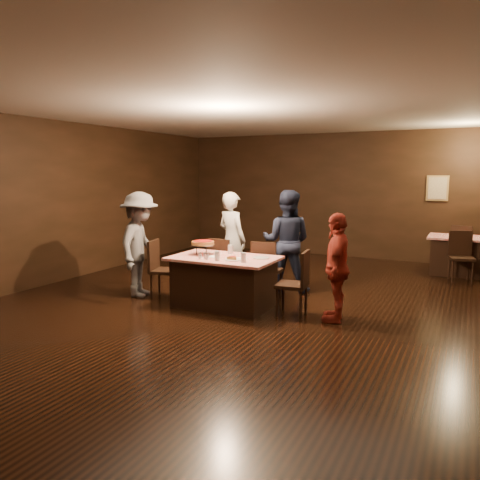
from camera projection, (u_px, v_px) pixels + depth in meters
The scene contains 22 objects.
room at pixel (254, 166), 6.87m from camera, with size 10.00×10.04×3.02m.
main_table at pixel (224, 282), 7.16m from camera, with size 1.60×1.00×0.77m, color red.
back_table at pixel (462, 256), 9.40m from camera, with size 1.30×0.90×0.77m, color #B10B0F.
chair_far_left at pixel (224, 265), 7.99m from camera, with size 0.42×0.42×0.95m, color black.
chair_far_right at pixel (267, 269), 7.63m from camera, with size 0.42×0.42×0.95m, color black.
chair_end_left at pixel (165, 269), 7.63m from camera, with size 0.42×0.42×0.95m, color black.
chair_end_right at pixel (292, 283), 6.66m from camera, with size 0.42×0.42×0.95m, color black.
chair_back_near at pixel (461, 257), 8.77m from camera, with size 0.42×0.42×0.95m, color black.
chair_back_far at pixel (463, 247), 9.92m from camera, with size 0.42×0.42×0.95m, color black.
diner_white_jacket at pixel (232, 240), 8.32m from camera, with size 0.62×0.41×1.71m, color silver.
diner_navy_hoodie at pixel (287, 241), 7.99m from camera, with size 0.85×0.66×1.75m, color #191F34.
diner_grey_knit at pixel (140, 244), 7.71m from camera, with size 1.12×0.64×1.73m, color slate.
diner_red_shirt at pixel (337, 267), 6.41m from camera, with size 0.88×0.37×1.51m, color #A32F22.
pizza_stand at pixel (203, 243), 7.30m from camera, with size 0.38×0.38×0.22m.
plate_with_slice at pixel (233, 259), 6.83m from camera, with size 0.25×0.25×0.06m.
plate_empty at pixel (261, 258), 6.99m from camera, with size 0.25×0.25×0.01m, color white.
glass_front_left at pixel (217, 256), 6.80m from camera, with size 0.08×0.08×0.14m, color silver.
glass_front_right at pixel (243, 257), 6.67m from camera, with size 0.08×0.08×0.14m, color silver.
glass_back at pixel (230, 249), 7.38m from camera, with size 0.08×0.08×0.14m, color silver.
condiments at pixel (204, 256), 6.92m from camera, with size 0.17×0.10×0.09m.
napkin_center at pixel (242, 258), 6.97m from camera, with size 0.16×0.16×0.01m, color white.
napkin_left at pixel (214, 257), 7.12m from camera, with size 0.16×0.16×0.01m, color white.
Camera 1 is at (2.92, -6.31, 2.04)m, focal length 35.00 mm.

